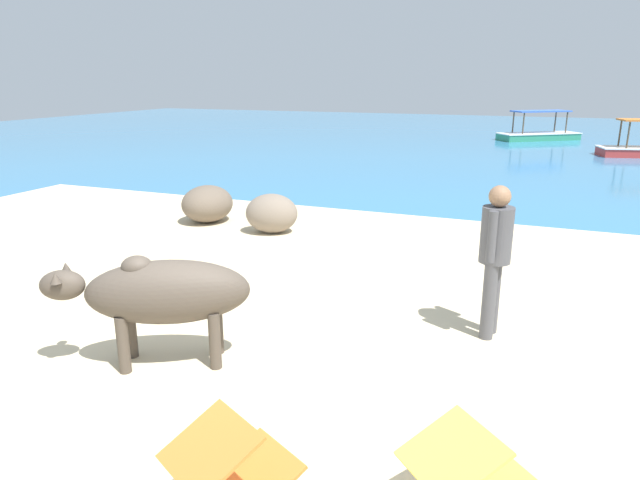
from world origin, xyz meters
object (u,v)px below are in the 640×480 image
deck_chair_near (472,473)px  person_standing (495,250)px  cow (163,293)px  deck_chair_far (234,463)px  boat_green (539,134)px

deck_chair_near → person_standing: 2.90m
cow → deck_chair_far: size_ratio=2.03×
person_standing → boat_green: person_standing is taller
cow → boat_green: boat_green is taller
deck_chair_near → deck_chair_far: 1.43m
boat_green → person_standing: bearing=-126.4°
deck_chair_near → deck_chair_far: size_ratio=0.99×
cow → boat_green: (2.76, 23.24, -0.47)m
boat_green → deck_chair_near: bearing=-126.1°
deck_chair_near → boat_green: (-0.22, 24.29, -0.13)m
person_standing → deck_chair_far: bearing=-102.1°
deck_chair_near → deck_chair_far: same height
deck_chair_far → person_standing: 3.54m
person_standing → boat_green: 21.47m
deck_chair_far → person_standing: (1.19, 3.28, 0.56)m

